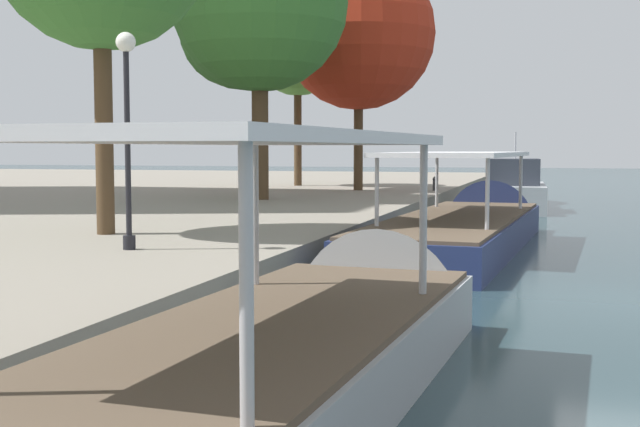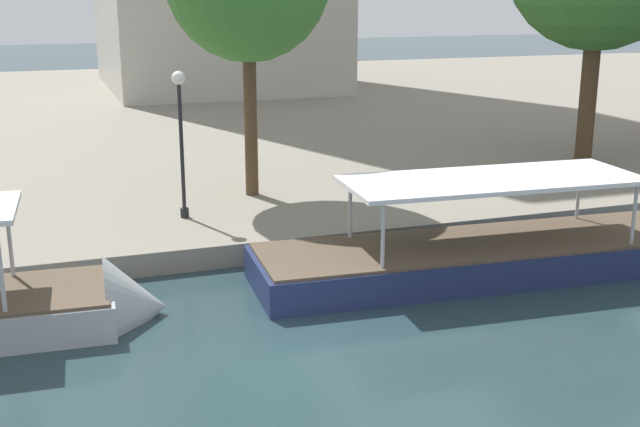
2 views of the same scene
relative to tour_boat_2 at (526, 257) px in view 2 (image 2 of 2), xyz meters
The scene contains 4 objects.
ground_plane 9.02m from the tour_boat_2, 154.61° to the right, with size 220.00×220.00×0.00m, color #23383D.
dock_promenade 31.41m from the tour_boat_2, 105.02° to the left, with size 120.00×55.00×0.67m, color gray.
tour_boat_2 is the anchor object (origin of this frame).
lamp_post 10.95m from the tour_boat_2, 144.04° to the left, with size 0.42×0.42×4.56m.
Camera 2 is at (-4.43, -14.61, 7.59)m, focal length 45.62 mm.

